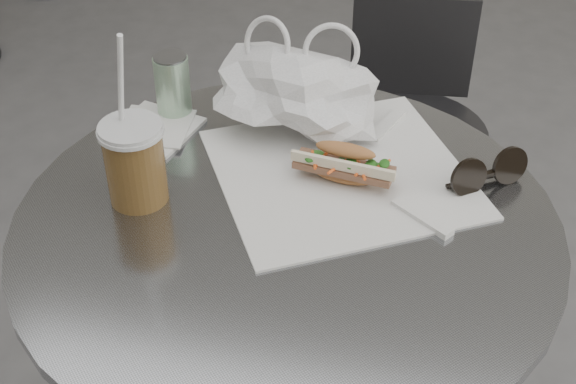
% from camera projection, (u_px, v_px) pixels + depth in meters
% --- Properties ---
extents(cafe_table, '(0.76, 0.76, 0.74)m').
position_uv_depth(cafe_table, '(286.00, 351.00, 1.28)').
color(cafe_table, slate).
rests_on(cafe_table, ground).
extents(chair_far, '(0.36, 0.38, 0.69)m').
position_uv_depth(chair_far, '(403.00, 167.00, 1.93)').
color(chair_far, '#2C2C2E').
rests_on(chair_far, ground).
extents(sandwich_paper, '(0.48, 0.47, 0.00)m').
position_uv_depth(sandwich_paper, '(341.00, 173.00, 1.19)').
color(sandwich_paper, white).
rests_on(sandwich_paper, cafe_table).
extents(banh_mi, '(0.19, 0.09, 0.06)m').
position_uv_depth(banh_mi, '(344.00, 164.00, 1.15)').
color(banh_mi, '#AA6C40').
rests_on(banh_mi, sandwich_paper).
extents(iced_coffee, '(0.09, 0.09, 0.26)m').
position_uv_depth(iced_coffee, '(135.00, 161.00, 1.11)').
color(iced_coffee, brown).
rests_on(iced_coffee, cafe_table).
extents(sunglasses, '(0.12, 0.10, 0.06)m').
position_uv_depth(sunglasses, '(488.00, 173.00, 1.15)').
color(sunglasses, black).
rests_on(sunglasses, cafe_table).
extents(plastic_bag, '(0.26, 0.21, 0.12)m').
position_uv_depth(plastic_bag, '(295.00, 92.00, 1.25)').
color(plastic_bag, white).
rests_on(plastic_bag, cafe_table).
extents(napkin_stack, '(0.15, 0.15, 0.01)m').
position_uv_depth(napkin_stack, '(155.00, 128.00, 1.28)').
color(napkin_stack, white).
rests_on(napkin_stack, cafe_table).
extents(drink_can, '(0.06, 0.06, 0.11)m').
position_uv_depth(drink_can, '(173.00, 86.00, 1.28)').
color(drink_can, '#5EA166').
rests_on(drink_can, cafe_table).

